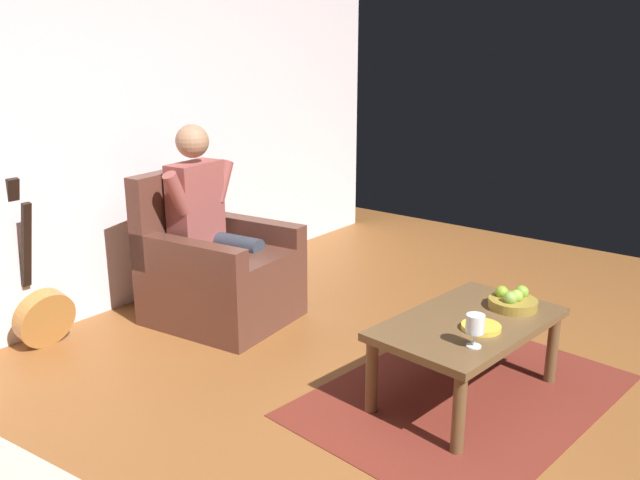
{
  "coord_description": "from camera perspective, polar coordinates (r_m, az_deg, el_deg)",
  "views": [
    {
      "loc": [
        2.52,
        0.91,
        1.77
      ],
      "look_at": [
        -0.34,
        -1.33,
        0.69
      ],
      "focal_mm": 37.47,
      "sensor_mm": 36.0,
      "label": 1
    }
  ],
  "objects": [
    {
      "name": "ground_plane",
      "position": [
        3.2,
        15.96,
        -17.64
      ],
      "size": [
        6.86,
        6.86,
        0.0
      ],
      "primitive_type": "plane",
      "color": "brown"
    },
    {
      "name": "wall_back",
      "position": [
        4.57,
        -18.56,
        10.1
      ],
      "size": [
        5.73,
        0.06,
        2.64
      ],
      "primitive_type": "cube",
      "color": "silver",
      "rests_on": "ground"
    },
    {
      "name": "rug",
      "position": [
        3.64,
        12.17,
        -12.8
      ],
      "size": [
        1.82,
        1.37,
        0.01
      ],
      "primitive_type": "cube",
      "rotation": [
        0.0,
        0.0,
        -0.1
      ],
      "color": "maroon",
      "rests_on": "ground"
    },
    {
      "name": "armchair",
      "position": [
        4.43,
        -8.85,
        -2.71
      ],
      "size": [
        0.84,
        0.93,
        0.97
      ],
      "rotation": [
        0.0,
        0.0,
        0.12
      ],
      "color": "brown",
      "rests_on": "ground"
    },
    {
      "name": "person_seated",
      "position": [
        4.35,
        -9.42,
        1.82
      ],
      "size": [
        0.64,
        0.61,
        1.27
      ],
      "rotation": [
        0.0,
        0.0,
        0.12
      ],
      "color": "#954842",
      "rests_on": "ground"
    },
    {
      "name": "coffee_table",
      "position": [
        3.48,
        12.53,
        -7.59
      ],
      "size": [
        1.07,
        0.7,
        0.43
      ],
      "rotation": [
        0.0,
        0.0,
        -0.1
      ],
      "color": "brown",
      "rests_on": "ground"
    },
    {
      "name": "guitar",
      "position": [
        4.35,
        -22.59,
        -5.64
      ],
      "size": [
        0.36,
        0.3,
        1.02
      ],
      "color": "#B07536",
      "rests_on": "ground"
    },
    {
      "name": "wine_glass_near",
      "position": [
        3.14,
        13.11,
        -7.14
      ],
      "size": [
        0.09,
        0.09,
        0.16
      ],
      "color": "silver",
      "rests_on": "coffee_table"
    },
    {
      "name": "fruit_bowl",
      "position": [
        3.66,
        16.14,
        -5.01
      ],
      "size": [
        0.25,
        0.25,
        0.11
      ],
      "color": "olive",
      "rests_on": "coffee_table"
    },
    {
      "name": "decorative_dish",
      "position": [
        3.36,
        13.6,
        -7.25
      ],
      "size": [
        0.19,
        0.19,
        0.02
      ],
      "primitive_type": "cylinder",
      "color": "gold",
      "rests_on": "coffee_table"
    }
  ]
}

